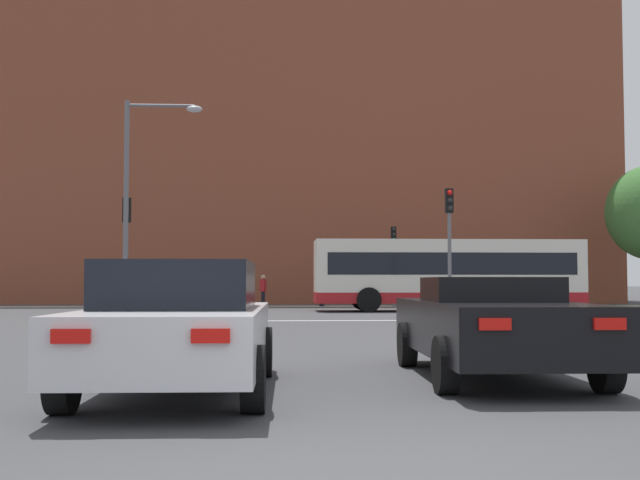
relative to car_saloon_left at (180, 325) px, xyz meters
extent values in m
cube|color=silver|center=(1.77, 16.22, -0.74)|extent=(7.92, 0.30, 0.01)
cube|color=gray|center=(1.77, 30.88, -0.74)|extent=(68.80, 2.50, 0.01)
cube|color=brown|center=(-0.73, 41.13, 8.60)|extent=(42.64, 12.97, 18.69)
cube|color=silver|center=(0.00, 0.01, -0.12)|extent=(1.91, 4.71, 0.62)
cube|color=black|center=(0.00, -0.03, 0.45)|extent=(1.61, 2.13, 0.52)
cylinder|color=black|center=(-0.86, 1.48, -0.43)|extent=(0.23, 0.64, 0.64)
cylinder|color=black|center=(0.90, 1.45, -0.43)|extent=(0.23, 0.64, 0.64)
cylinder|color=black|center=(-0.90, -1.43, -0.43)|extent=(0.23, 0.64, 0.64)
cylinder|color=black|center=(0.86, -1.45, -0.43)|extent=(0.23, 0.64, 0.64)
cube|color=red|center=(-0.61, -2.34, 0.04)|extent=(0.32, 0.06, 0.12)
cube|color=red|center=(0.53, -2.36, 0.04)|extent=(0.32, 0.06, 0.12)
cube|color=black|center=(3.84, 1.14, -0.10)|extent=(1.93, 4.71, 0.66)
cube|color=black|center=(3.84, 1.26, 0.39)|extent=(1.62, 1.43, 0.31)
cylinder|color=black|center=(2.97, 2.61, -0.43)|extent=(0.23, 0.64, 0.64)
cylinder|color=black|center=(4.75, 2.58, -0.43)|extent=(0.23, 0.64, 0.64)
cylinder|color=black|center=(2.92, -0.29, -0.43)|extent=(0.23, 0.64, 0.64)
cylinder|color=black|center=(4.70, -0.32, -0.43)|extent=(0.23, 0.64, 0.64)
cube|color=red|center=(3.22, -1.21, 0.07)|extent=(0.32, 0.06, 0.12)
cube|color=red|center=(4.37, -1.23, 0.07)|extent=(0.32, 0.06, 0.12)
cube|color=silver|center=(8.22, 24.30, 0.91)|extent=(11.10, 2.51, 2.61)
cube|color=#AD191E|center=(8.22, 24.30, -0.18)|extent=(11.12, 2.53, 0.44)
cube|color=black|center=(8.22, 24.30, 1.21)|extent=(10.21, 2.54, 0.90)
cylinder|color=black|center=(11.66, 25.50, -0.25)|extent=(1.00, 0.28, 1.00)
cylinder|color=black|center=(11.66, 23.09, -0.25)|extent=(1.00, 0.28, 1.00)
cylinder|color=black|center=(4.77, 25.50, -0.25)|extent=(1.00, 0.28, 1.00)
cylinder|color=black|center=(4.77, 23.09, -0.25)|extent=(1.00, 0.28, 1.00)
cylinder|color=slate|center=(6.72, 16.89, 1.00)|extent=(0.12, 0.12, 3.48)
cube|color=black|center=(6.72, 16.89, 3.14)|extent=(0.26, 0.20, 0.80)
sphere|color=red|center=(6.72, 16.76, 3.39)|extent=(0.17, 0.17, 0.17)
sphere|color=black|center=(6.72, 16.76, 3.14)|extent=(0.17, 0.17, 0.17)
sphere|color=black|center=(6.72, 16.76, 2.88)|extent=(0.17, 0.17, 0.17)
cylinder|color=slate|center=(-3.81, 17.23, 0.83)|extent=(0.12, 0.12, 3.15)
cube|color=black|center=(-3.81, 17.23, 2.81)|extent=(0.26, 0.20, 0.80)
sphere|color=black|center=(-3.81, 17.10, 3.06)|extent=(0.17, 0.17, 0.17)
sphere|color=orange|center=(-3.81, 17.10, 2.81)|extent=(0.17, 0.17, 0.17)
sphere|color=black|center=(-3.81, 17.10, 2.55)|extent=(0.17, 0.17, 0.17)
cylinder|color=slate|center=(6.84, 30.26, 0.83)|extent=(0.12, 0.12, 3.15)
cube|color=black|center=(6.84, 30.26, 2.81)|extent=(0.26, 0.20, 0.80)
sphere|color=black|center=(6.84, 30.13, 3.06)|extent=(0.17, 0.17, 0.17)
sphere|color=black|center=(6.84, 30.13, 2.81)|extent=(0.17, 0.17, 0.17)
sphere|color=#1ED14C|center=(6.84, 30.13, 2.55)|extent=(0.17, 0.17, 0.17)
cylinder|color=slate|center=(-3.73, 16.68, 2.77)|extent=(0.16, 0.16, 7.03)
cylinder|color=slate|center=(-2.66, 16.68, 6.14)|extent=(2.14, 0.10, 0.10)
ellipsoid|color=#B2B2B7|center=(-1.59, 16.68, 6.04)|extent=(0.50, 0.36, 0.22)
cylinder|color=black|center=(0.38, 30.34, -0.37)|extent=(0.13, 0.13, 0.75)
cylinder|color=black|center=(0.43, 30.50, -0.37)|extent=(0.13, 0.13, 0.75)
cube|color=#B21E23|center=(0.40, 30.42, 0.29)|extent=(0.33, 0.45, 0.59)
sphere|color=tan|center=(0.40, 30.42, 0.70)|extent=(0.22, 0.22, 0.22)
cylinder|color=black|center=(3.24, 30.72, -0.33)|extent=(0.13, 0.13, 0.84)
cylinder|color=black|center=(3.36, 30.59, -0.33)|extent=(0.13, 0.13, 0.84)
cube|color=navy|center=(3.30, 30.66, 0.42)|extent=(0.43, 0.45, 0.66)
sphere|color=tan|center=(3.30, 30.66, 0.88)|extent=(0.25, 0.25, 0.25)
camera|label=1|loc=(1.08, -9.02, 0.48)|focal=45.00mm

